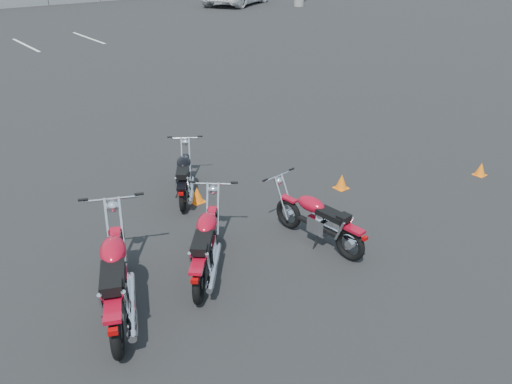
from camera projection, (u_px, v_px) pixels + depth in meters
ground at (269, 245)px, 8.04m from camera, size 120.00×120.00×0.00m
motorcycle_front_red at (116, 278)px, 6.40m from camera, size 1.44×2.28×1.15m
motorcycle_second_black at (184, 176)px, 9.40m from camera, size 1.32×1.68×0.89m
motorcycle_third_red at (206, 244)px, 7.21m from camera, size 1.65×1.78×1.00m
motorcycle_rear_red at (319, 220)px, 7.91m from camera, size 0.73×1.89×0.93m
training_cone_near at (342, 181)px, 9.79m from camera, size 0.25×0.25×0.30m
training_cone_far at (481, 169)px, 10.35m from camera, size 0.23×0.23×0.28m
training_cone_extra at (197, 195)px, 9.29m from camera, size 0.25×0.25×0.30m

